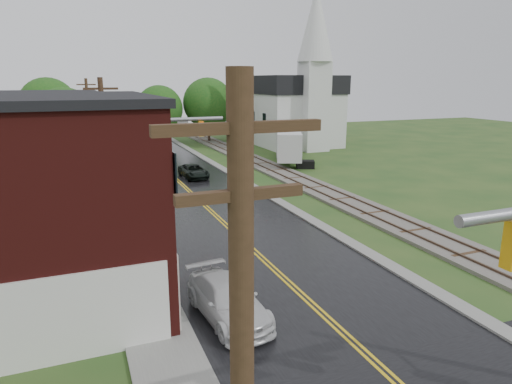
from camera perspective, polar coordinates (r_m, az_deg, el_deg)
main_road at (r=36.46m, az=-7.88°, el=-0.34°), size 10.00×90.00×0.02m
curb_right at (r=42.63m, az=-2.48°, el=1.85°), size 0.80×70.00×0.12m
sidewalk_left at (r=30.75m, az=-16.85°, el=-3.51°), size 2.40×50.00×0.12m
yellow_house at (r=30.99m, az=-26.30°, el=1.88°), size 8.00×7.00×6.40m
darkred_building at (r=39.95m, az=-23.87°, el=3.07°), size 7.00×6.00×4.40m
church at (r=64.72m, az=4.28°, el=11.15°), size 10.40×18.40×20.00m
railroad at (r=44.31m, az=3.14°, el=2.45°), size 3.20×80.00×0.30m
traffic_signal_far at (r=31.98m, az=-12.92°, el=6.53°), size 7.34×0.43×7.20m
utility_pole_b at (r=26.73m, az=-18.23°, el=4.24°), size 1.80×0.28×9.00m
utility_pole_c at (r=48.56m, az=-20.10°, el=8.14°), size 1.80×0.28×9.00m
tree_left_c at (r=44.81m, az=-28.93°, el=6.58°), size 6.00×6.00×7.65m
tree_left_e at (r=50.42m, az=-22.53°, el=8.22°), size 6.40×6.40×8.16m
suv_dark at (r=42.62m, az=-7.80°, el=2.57°), size 2.23×4.49×1.22m
pickup_white at (r=17.84m, az=-3.55°, el=-13.35°), size 2.46×5.12×1.44m
semi_trailer at (r=50.57m, az=4.02°, el=6.23°), size 6.74×11.33×3.62m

